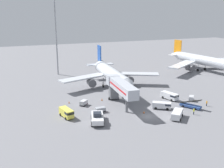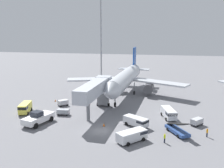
# 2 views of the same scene
# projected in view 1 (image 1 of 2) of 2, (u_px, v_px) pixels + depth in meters

# --- Properties ---
(ground_plane) EXTENTS (300.00, 300.00, 0.00)m
(ground_plane) POSITION_uv_depth(u_px,v_px,m) (148.00, 116.00, 68.42)
(ground_plane) COLOR slate
(airplane_at_gate) EXTENTS (35.59, 37.44, 12.58)m
(airplane_at_gate) POSITION_uv_depth(u_px,v_px,m) (111.00, 74.00, 92.35)
(airplane_at_gate) COLOR silver
(airplane_at_gate) RESTS_ON ground
(jet_bridge) EXTENTS (4.04, 17.62, 7.29)m
(jet_bridge) POSITION_uv_depth(u_px,v_px,m) (120.00, 87.00, 74.66)
(jet_bridge) COLOR #B2B7C1
(jet_bridge) RESTS_ON ground
(pushback_tug) EXTENTS (4.51, 7.19, 2.63)m
(pushback_tug) POSITION_uv_depth(u_px,v_px,m) (97.00, 118.00, 64.52)
(pushback_tug) COLOR white
(pushback_tug) RESTS_ON ground
(belt_loader_truck) EXTENTS (4.46, 5.81, 2.86)m
(belt_loader_truck) POSITION_uv_depth(u_px,v_px,m) (191.00, 105.00, 74.17)
(belt_loader_truck) COLOR #2D4C8E
(belt_loader_truck) RESTS_ON ground
(service_van_far_left) EXTENTS (3.49, 5.83, 2.02)m
(service_van_far_left) POSITION_uv_depth(u_px,v_px,m) (170.00, 96.00, 80.90)
(service_van_far_left) COLOR silver
(service_van_far_left) RESTS_ON ground
(service_van_far_right) EXTENTS (5.22, 4.29, 1.81)m
(service_van_far_right) POSITION_uv_depth(u_px,v_px,m) (162.00, 105.00, 73.39)
(service_van_far_right) COLOR silver
(service_van_far_right) RESTS_ON ground
(service_van_outer_left) EXTENTS (5.12, 5.24, 1.84)m
(service_van_outer_left) POSITION_uv_depth(u_px,v_px,m) (177.00, 114.00, 67.24)
(service_van_outer_left) COLOR silver
(service_van_outer_left) RESTS_ON ground
(service_van_mid_right) EXTENTS (3.02, 5.23, 2.19)m
(service_van_mid_right) POSITION_uv_depth(u_px,v_px,m) (67.00, 113.00, 67.57)
(service_van_mid_right) COLOR #E5DB4C
(service_van_mid_right) RESTS_ON ground
(baggage_cart_near_center) EXTENTS (2.63, 2.65, 1.43)m
(baggage_cart_near_center) POSITION_uv_depth(u_px,v_px,m) (84.00, 103.00, 76.04)
(baggage_cart_near_center) COLOR #38383D
(baggage_cart_near_center) RESTS_ON ground
(baggage_cart_far_center) EXTENTS (2.61, 2.75, 1.39)m
(baggage_cart_far_center) POSITION_uv_depth(u_px,v_px,m) (191.00, 98.00, 79.98)
(baggage_cart_far_center) COLOR #38383D
(baggage_cart_far_center) RESTS_ON ground
(baggage_cart_mid_left) EXTENTS (2.71, 1.47, 1.31)m
(baggage_cart_mid_left) POSITION_uv_depth(u_px,v_px,m) (100.00, 110.00, 71.03)
(baggage_cart_mid_left) COLOR #38383D
(baggage_cart_mid_left) RESTS_ON ground
(ground_crew_worker_foreground) EXTENTS (0.33, 0.33, 1.61)m
(ground_crew_worker_foreground) POSITION_uv_depth(u_px,v_px,m) (207.00, 103.00, 75.47)
(ground_crew_worker_foreground) COLOR #1E2333
(ground_crew_worker_foreground) RESTS_ON ground
(ground_crew_worker_midground) EXTENTS (0.44, 0.44, 1.67)m
(ground_crew_worker_midground) POSITION_uv_depth(u_px,v_px,m) (194.00, 111.00, 69.46)
(ground_crew_worker_midground) COLOR #1E2333
(ground_crew_worker_midground) RESTS_ON ground
(safety_cone_alpha) EXTENTS (0.40, 0.40, 0.61)m
(safety_cone_alpha) POSITION_uv_depth(u_px,v_px,m) (69.00, 102.00, 77.90)
(safety_cone_alpha) COLOR black
(safety_cone_alpha) RESTS_ON ground
(safety_cone_bravo) EXTENTS (0.43, 0.43, 0.66)m
(safety_cone_bravo) POSITION_uv_depth(u_px,v_px,m) (144.00, 112.00, 70.39)
(safety_cone_bravo) COLOR black
(safety_cone_bravo) RESTS_ON ground
(safety_cone_charlie) EXTENTS (0.43, 0.43, 0.66)m
(safety_cone_charlie) POSITION_uv_depth(u_px,v_px,m) (102.00, 100.00, 80.08)
(safety_cone_charlie) COLOR black
(safety_cone_charlie) RESTS_ON ground
(airplane_background) EXTENTS (40.29, 40.04, 11.89)m
(airplane_background) POSITION_uv_depth(u_px,v_px,m) (203.00, 61.00, 116.91)
(airplane_background) COLOR silver
(airplane_background) RESTS_ON ground
(apron_light_mast) EXTENTS (2.40, 2.40, 32.50)m
(apron_light_mast) POSITION_uv_depth(u_px,v_px,m) (55.00, 20.00, 106.19)
(apron_light_mast) COLOR #93969B
(apron_light_mast) RESTS_ON ground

